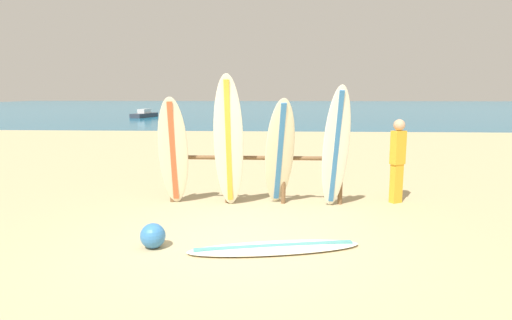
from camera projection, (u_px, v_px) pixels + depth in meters
The scene contains 11 objects.
ground_plane at pixel (237, 245), 6.19m from camera, with size 120.00×120.00×0.00m, color tan.
ocean_water at pixel (276, 107), 63.39m from camera, with size 120.00×80.00×0.01m, color #196B93.
surfboard_rack at pixel (255, 169), 8.43m from camera, with size 3.43×0.09×1.06m.
surfboard_leaning_far_left at pixel (173, 152), 8.21m from camera, with size 0.61×0.59×2.10m.
surfboard_leaning_left at pixel (229, 143), 7.93m from camera, with size 0.57×0.75×2.51m.
surfboard_leaning_center_left at pixel (280, 153), 8.09m from camera, with size 0.69×0.92×2.09m.
surfboard_leaning_center at pixel (336, 148), 7.87m from camera, with size 0.57×0.77×2.31m.
surfboard_lying_on_sand at pixel (275, 248), 5.98m from camera, with size 2.50×1.04×0.08m.
beachgoer_standing at pixel (398, 157), 8.43m from camera, with size 0.32×0.28×1.66m.
small_boat_offshore at pixel (144, 114), 37.07m from camera, with size 1.63×3.23×0.71m.
beach_ball at pixel (153, 236), 6.05m from camera, with size 0.36×0.36×0.36m, color #3372B2.
Camera 1 is at (0.60, -5.90, 2.18)m, focal length 30.19 mm.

